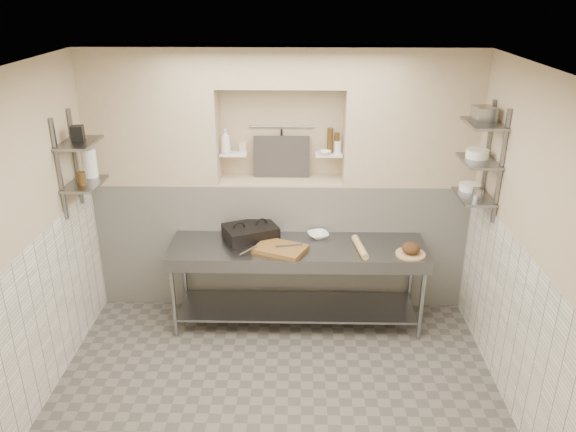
{
  "coord_description": "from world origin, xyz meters",
  "views": [
    {
      "loc": [
        0.19,
        -3.93,
        3.36
      ],
      "look_at": [
        0.09,
        0.9,
        1.35
      ],
      "focal_mm": 35.0,
      "sensor_mm": 36.0,
      "label": 1
    }
  ],
  "objects_px": {
    "panini_press": "(251,232)",
    "rolling_pin": "(360,247)",
    "jug_left": "(89,163)",
    "bread_loaf": "(411,248)",
    "bowl_alcove": "(325,153)",
    "cutting_board": "(280,249)",
    "bottle_soap": "(226,141)",
    "mixing_bowl": "(318,235)",
    "prep_table": "(297,269)"
  },
  "relations": [
    {
      "from": "bowl_alcove",
      "to": "jug_left",
      "type": "bearing_deg",
      "value": -168.25
    },
    {
      "from": "mixing_bowl",
      "to": "rolling_pin",
      "type": "height_order",
      "value": "rolling_pin"
    },
    {
      "from": "bottle_soap",
      "to": "jug_left",
      "type": "relative_size",
      "value": 0.93
    },
    {
      "from": "bread_loaf",
      "to": "bowl_alcove",
      "type": "relative_size",
      "value": 1.46
    },
    {
      "from": "cutting_board",
      "to": "bowl_alcove",
      "type": "xyz_separation_m",
      "value": [
        0.45,
        0.63,
        0.81
      ]
    },
    {
      "from": "bread_loaf",
      "to": "bowl_alcove",
      "type": "xyz_separation_m",
      "value": [
        -0.83,
        0.69,
        0.76
      ]
    },
    {
      "from": "rolling_pin",
      "to": "prep_table",
      "type": "bearing_deg",
      "value": 173.09
    },
    {
      "from": "prep_table",
      "to": "cutting_board",
      "type": "distance_m",
      "value": 0.34
    },
    {
      "from": "panini_press",
      "to": "rolling_pin",
      "type": "xyz_separation_m",
      "value": [
        1.11,
        -0.26,
        -0.04
      ]
    },
    {
      "from": "mixing_bowl",
      "to": "bread_loaf",
      "type": "height_order",
      "value": "bread_loaf"
    },
    {
      "from": "cutting_board",
      "to": "bowl_alcove",
      "type": "distance_m",
      "value": 1.12
    },
    {
      "from": "mixing_bowl",
      "to": "prep_table",
      "type": "bearing_deg",
      "value": -133.65
    },
    {
      "from": "panini_press",
      "to": "cutting_board",
      "type": "distance_m",
      "value": 0.43
    },
    {
      "from": "jug_left",
      "to": "mixing_bowl",
      "type": "bearing_deg",
      "value": 4.57
    },
    {
      "from": "mixing_bowl",
      "to": "bowl_alcove",
      "type": "distance_m",
      "value": 0.86
    },
    {
      "from": "panini_press",
      "to": "jug_left",
      "type": "distance_m",
      "value": 1.72
    },
    {
      "from": "cutting_board",
      "to": "bread_loaf",
      "type": "distance_m",
      "value": 1.28
    },
    {
      "from": "bowl_alcove",
      "to": "prep_table",
      "type": "bearing_deg",
      "value": -117.96
    },
    {
      "from": "prep_table",
      "to": "mixing_bowl",
      "type": "distance_m",
      "value": 0.42
    },
    {
      "from": "rolling_pin",
      "to": "bread_loaf",
      "type": "relative_size",
      "value": 2.51
    },
    {
      "from": "cutting_board",
      "to": "bottle_soap",
      "type": "relative_size",
      "value": 1.86
    },
    {
      "from": "prep_table",
      "to": "bowl_alcove",
      "type": "bearing_deg",
      "value": 62.04
    },
    {
      "from": "panini_press",
      "to": "bottle_soap",
      "type": "bearing_deg",
      "value": 102.79
    },
    {
      "from": "prep_table",
      "to": "bowl_alcove",
      "type": "height_order",
      "value": "bowl_alcove"
    },
    {
      "from": "cutting_board",
      "to": "rolling_pin",
      "type": "height_order",
      "value": "rolling_pin"
    },
    {
      "from": "prep_table",
      "to": "mixing_bowl",
      "type": "xyz_separation_m",
      "value": [
        0.21,
        0.22,
        0.28
      ]
    },
    {
      "from": "bread_loaf",
      "to": "panini_press",
      "type": "bearing_deg",
      "value": 167.77
    },
    {
      "from": "bottle_soap",
      "to": "jug_left",
      "type": "xyz_separation_m",
      "value": [
        -1.27,
        -0.49,
        -0.09
      ]
    },
    {
      "from": "mixing_bowl",
      "to": "bread_loaf",
      "type": "xyz_separation_m",
      "value": [
        0.89,
        -0.39,
        0.05
      ]
    },
    {
      "from": "bottle_soap",
      "to": "jug_left",
      "type": "height_order",
      "value": "bottle_soap"
    },
    {
      "from": "bottle_soap",
      "to": "bowl_alcove",
      "type": "distance_m",
      "value": 1.04
    },
    {
      "from": "bread_loaf",
      "to": "rolling_pin",
      "type": "bearing_deg",
      "value": 169.79
    },
    {
      "from": "rolling_pin",
      "to": "bottle_soap",
      "type": "relative_size",
      "value": 1.75
    },
    {
      "from": "mixing_bowl",
      "to": "jug_left",
      "type": "xyz_separation_m",
      "value": [
        -2.23,
        -0.18,
        0.83
      ]
    },
    {
      "from": "bread_loaf",
      "to": "bottle_soap",
      "type": "height_order",
      "value": "bottle_soap"
    },
    {
      "from": "prep_table",
      "to": "bottle_soap",
      "type": "xyz_separation_m",
      "value": [
        -0.75,
        0.53,
        1.2
      ]
    },
    {
      "from": "prep_table",
      "to": "bottle_soap",
      "type": "distance_m",
      "value": 1.51
    },
    {
      "from": "jug_left",
      "to": "panini_press",
      "type": "bearing_deg",
      "value": 5.12
    },
    {
      "from": "panini_press",
      "to": "jug_left",
      "type": "relative_size",
      "value": 2.24
    },
    {
      "from": "cutting_board",
      "to": "bowl_alcove",
      "type": "relative_size",
      "value": 3.89
    },
    {
      "from": "prep_table",
      "to": "bowl_alcove",
      "type": "relative_size",
      "value": 20.88
    },
    {
      "from": "panini_press",
      "to": "bottle_soap",
      "type": "height_order",
      "value": "bottle_soap"
    },
    {
      "from": "prep_table",
      "to": "bottle_soap",
      "type": "bearing_deg",
      "value": 144.81
    },
    {
      "from": "rolling_pin",
      "to": "cutting_board",
      "type": "bearing_deg",
      "value": -177.91
    },
    {
      "from": "rolling_pin",
      "to": "bowl_alcove",
      "type": "relative_size",
      "value": 3.65
    },
    {
      "from": "panini_press",
      "to": "rolling_pin",
      "type": "bearing_deg",
      "value": -37.57
    },
    {
      "from": "jug_left",
      "to": "bottle_soap",
      "type": "bearing_deg",
      "value": 21.01
    },
    {
      "from": "bowl_alcove",
      "to": "bread_loaf",
      "type": "bearing_deg",
      "value": -39.62
    },
    {
      "from": "bottle_soap",
      "to": "panini_press",
      "type": "bearing_deg",
      "value": -52.75
    },
    {
      "from": "cutting_board",
      "to": "mixing_bowl",
      "type": "distance_m",
      "value": 0.51
    }
  ]
}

